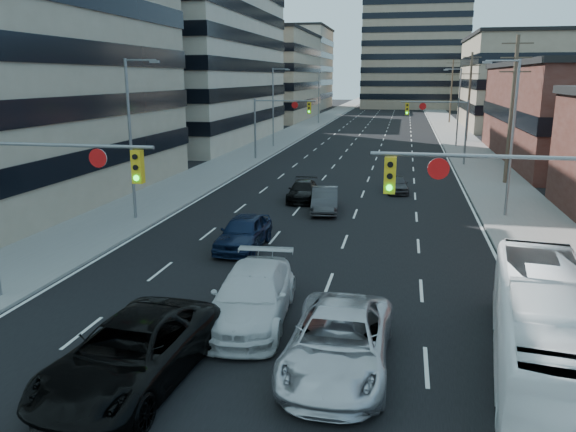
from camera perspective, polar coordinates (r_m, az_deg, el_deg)
The scene contains 28 objects.
road_surface at distance 139.25m, azimuth 9.98°, elevation 10.44°, with size 18.00×300.00×0.02m, color black.
sidewalk_left at distance 140.09m, azimuth 5.20°, elevation 10.64°, with size 5.00×300.00×0.15m, color slate.
sidewalk_right at distance 139.36m, azimuth 14.79°, elevation 10.22°, with size 5.00×300.00×0.15m, color slate.
office_left_mid at distance 76.03m, azimuth -13.49°, elevation 18.09°, with size 26.00×34.00×28.00m, color #ADA089.
office_left_far at distance 112.61m, azimuth -3.06°, elevation 13.91°, with size 20.00×30.00×16.00m, color gray.
office_right_far at distance 99.11m, azimuth 24.21°, elevation 12.16°, with size 22.00×28.00×14.00m, color gray.
bg_block_left at distance 152.46m, azimuth -0.64°, elevation 14.69°, with size 24.00×24.00×20.00m, color #ADA089.
bg_block_right at distance 141.67m, azimuth 23.42°, elevation 12.01°, with size 22.00×22.00×12.00m, color gray.
signal_near_left at distance 21.05m, azimuth -23.09°, elevation 2.70°, with size 6.59×0.33×6.00m.
signal_near_right at distance 17.60m, azimuth 21.17°, elevation 0.86°, with size 6.59×0.33×6.00m.
signal_far_left at distance 55.42m, azimuth -1.03°, elevation 10.09°, with size 6.09×0.33×6.00m.
signal_far_right at distance 54.17m, azimuth 15.26°, elevation 9.52°, with size 6.09×0.33×6.00m.
utility_pole_block at distance 45.67m, azimuth 21.77°, elevation 10.15°, with size 2.20×0.28×11.00m.
utility_pole_midblock at distance 75.38m, azimuth 17.93°, elevation 11.58°, with size 2.20×0.28×11.00m.
utility_pole_distant at distance 105.26m, azimuth 16.26°, elevation 12.18°, with size 2.20×0.28×11.00m.
streetlight_left_near at distance 32.65m, azimuth -15.51°, elevation 8.22°, with size 2.03×0.22×9.00m.
streetlight_left_mid at distance 65.71m, azimuth -1.39°, elevation 11.35°, with size 2.03×0.22×9.00m.
streetlight_left_far at distance 100.10m, azimuth 3.24°, elevation 12.22°, with size 2.03×0.22×9.00m.
streetlight_right_near at distance 34.58m, azimuth 21.63°, elevation 8.04°, with size 2.03×0.22×9.00m.
streetlight_right_far at distance 69.26m, azimuth 16.84°, elevation 10.90°, with size 2.03×0.22×9.00m.
black_pickup at distance 15.90m, azimuth -15.60°, elevation -13.28°, with size 2.96×6.43×1.79m, color black.
white_van at distance 19.05m, azimuth -3.68°, elevation -8.10°, with size 2.48×6.11×1.77m, color silver.
silver_suv at distance 16.11m, azimuth 5.17°, elevation -12.59°, with size 2.80×6.08×1.69m, color silver.
transit_bus at distance 16.76m, azimuth 24.63°, elevation -10.67°, with size 2.36×10.09×2.81m, color white.
sedan_blue at distance 26.93m, azimuth -4.52°, elevation -1.64°, with size 1.92×4.76×1.62m, color black.
sedan_grey_center at distance 34.30m, azimuth 3.76°, elevation 1.64°, with size 1.55×4.44×1.46m, color #2F3032.
sedan_black_far at distance 37.45m, azimuth 1.50°, elevation 2.57°, with size 1.80×4.44×1.29m, color black.
sedan_grey_right at distance 40.78m, azimuth 10.98°, elevation 3.22°, with size 1.45×3.60×1.23m, color #333335.
Camera 1 is at (4.47, -8.95, 8.03)m, focal length 35.00 mm.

